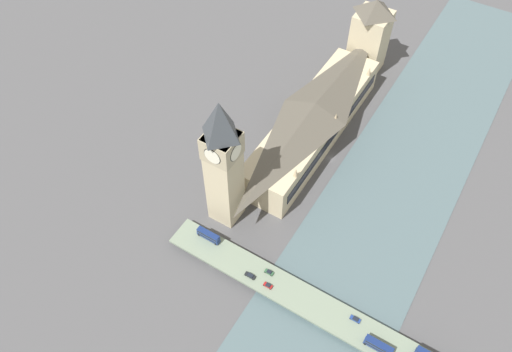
{
  "coord_description": "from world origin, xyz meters",
  "views": [
    {
      "loc": [
        -54.27,
        161.83,
        194.59
      ],
      "look_at": [
        19.92,
        41.11,
        16.43
      ],
      "focal_mm": 35.0,
      "sensor_mm": 36.0,
      "label": 1
    }
  ],
  "objects_px": {
    "road_bridge": "(325,312)",
    "double_decker_bus_mid": "(379,346)",
    "car_northbound_mid": "(269,272)",
    "car_northbound_tail": "(268,285)",
    "parliament_hall": "(314,121)",
    "victoria_tower": "(370,36)",
    "clock_tower": "(223,162)",
    "double_decker_bus_lead": "(208,235)",
    "car_northbound_lead": "(355,319)",
    "car_southbound_lead": "(250,276)"
  },
  "relations": [
    {
      "from": "parliament_hall",
      "to": "car_northbound_mid",
      "type": "relative_size",
      "value": 27.43
    },
    {
      "from": "clock_tower",
      "to": "road_bridge",
      "type": "bearing_deg",
      "value": 161.02
    },
    {
      "from": "victoria_tower",
      "to": "car_northbound_lead",
      "type": "relative_size",
      "value": 11.35
    },
    {
      "from": "road_bridge",
      "to": "car_southbound_lead",
      "type": "height_order",
      "value": "car_southbound_lead"
    },
    {
      "from": "victoria_tower",
      "to": "car_northbound_mid",
      "type": "height_order",
      "value": "victoria_tower"
    },
    {
      "from": "victoria_tower",
      "to": "car_southbound_lead",
      "type": "relative_size",
      "value": 10.34
    },
    {
      "from": "double_decker_bus_lead",
      "to": "car_northbound_lead",
      "type": "relative_size",
      "value": 2.53
    },
    {
      "from": "parliament_hall",
      "to": "clock_tower",
      "type": "xyz_separation_m",
      "value": [
        11.25,
        64.11,
        25.28
      ]
    },
    {
      "from": "victoria_tower",
      "to": "double_decker_bus_lead",
      "type": "relative_size",
      "value": 4.49
    },
    {
      "from": "parliament_hall",
      "to": "car_southbound_lead",
      "type": "distance_m",
      "value": 89.89
    },
    {
      "from": "road_bridge",
      "to": "double_decker_bus_mid",
      "type": "height_order",
      "value": "double_decker_bus_mid"
    },
    {
      "from": "double_decker_bus_mid",
      "to": "car_southbound_lead",
      "type": "relative_size",
      "value": 2.36
    },
    {
      "from": "clock_tower",
      "to": "car_northbound_lead",
      "type": "xyz_separation_m",
      "value": [
        -73.37,
        18.21,
        -32.78
      ]
    },
    {
      "from": "clock_tower",
      "to": "double_decker_bus_lead",
      "type": "distance_m",
      "value": 35.64
    },
    {
      "from": "victoria_tower",
      "to": "car_southbound_lead",
      "type": "bearing_deg",
      "value": 96.09
    },
    {
      "from": "double_decker_bus_lead",
      "to": "car_northbound_tail",
      "type": "bearing_deg",
      "value": 169.89
    },
    {
      "from": "clock_tower",
      "to": "double_decker_bus_mid",
      "type": "height_order",
      "value": "clock_tower"
    },
    {
      "from": "double_decker_bus_lead",
      "to": "car_northbound_tail",
      "type": "xyz_separation_m",
      "value": [
        -34.2,
        6.1,
        -1.95
      ]
    },
    {
      "from": "car_southbound_lead",
      "to": "victoria_tower",
      "type": "bearing_deg",
      "value": -83.91
    },
    {
      "from": "double_decker_bus_mid",
      "to": "car_southbound_lead",
      "type": "xyz_separation_m",
      "value": [
        57.64,
        -0.25,
        -2.0
      ]
    },
    {
      "from": "parliament_hall",
      "to": "car_northbound_tail",
      "type": "height_order",
      "value": "parliament_hall"
    },
    {
      "from": "car_northbound_tail",
      "to": "car_southbound_lead",
      "type": "xyz_separation_m",
      "value": [
        8.69,
        0.04,
        0.01
      ]
    },
    {
      "from": "clock_tower",
      "to": "car_northbound_tail",
      "type": "height_order",
      "value": "clock_tower"
    },
    {
      "from": "double_decker_bus_mid",
      "to": "car_northbound_lead",
      "type": "relative_size",
      "value": 2.59
    },
    {
      "from": "clock_tower",
      "to": "victoria_tower",
      "type": "height_order",
      "value": "clock_tower"
    },
    {
      "from": "double_decker_bus_mid",
      "to": "car_southbound_lead",
      "type": "bearing_deg",
      "value": -0.25
    },
    {
      "from": "clock_tower",
      "to": "road_bridge",
      "type": "distance_m",
      "value": 73.45
    },
    {
      "from": "clock_tower",
      "to": "car_northbound_mid",
      "type": "bearing_deg",
      "value": 151.37
    },
    {
      "from": "car_northbound_lead",
      "to": "double_decker_bus_lead",
      "type": "bearing_deg",
      "value": -0.34
    },
    {
      "from": "car_northbound_lead",
      "to": "car_southbound_lead",
      "type": "bearing_deg",
      "value": 7.15
    },
    {
      "from": "victoria_tower",
      "to": "road_bridge",
      "type": "height_order",
      "value": "victoria_tower"
    },
    {
      "from": "road_bridge",
      "to": "car_northbound_tail",
      "type": "xyz_separation_m",
      "value": [
        24.97,
        2.76,
        1.51
      ]
    },
    {
      "from": "victoria_tower",
      "to": "double_decker_bus_lead",
      "type": "bearing_deg",
      "value": 86.57
    },
    {
      "from": "parliament_hall",
      "to": "car_southbound_lead",
      "type": "bearing_deg",
      "value": 100.62
    },
    {
      "from": "parliament_hall",
      "to": "double_decker_bus_mid",
      "type": "distance_m",
      "value": 115.43
    },
    {
      "from": "double_decker_bus_lead",
      "to": "car_northbound_mid",
      "type": "relative_size",
      "value": 2.8
    },
    {
      "from": "car_northbound_lead",
      "to": "car_northbound_mid",
      "type": "height_order",
      "value": "car_northbound_mid"
    },
    {
      "from": "car_northbound_lead",
      "to": "car_southbound_lead",
      "type": "relative_size",
      "value": 0.91
    },
    {
      "from": "clock_tower",
      "to": "car_southbound_lead",
      "type": "height_order",
      "value": "clock_tower"
    },
    {
      "from": "victoria_tower",
      "to": "car_southbound_lead",
      "type": "xyz_separation_m",
      "value": [
        -16.57,
        155.2,
        -17.96
      ]
    },
    {
      "from": "parliament_hall",
      "to": "victoria_tower",
      "type": "xyz_separation_m",
      "value": [
        0.05,
        -67.15,
        10.49
      ]
    },
    {
      "from": "car_northbound_tail",
      "to": "car_northbound_mid",
      "type": "bearing_deg",
      "value": -63.55
    },
    {
      "from": "double_decker_bus_mid",
      "to": "car_northbound_mid",
      "type": "bearing_deg",
      "value": -6.37
    },
    {
      "from": "car_southbound_lead",
      "to": "clock_tower",
      "type": "bearing_deg",
      "value": -40.76
    },
    {
      "from": "car_northbound_lead",
      "to": "clock_tower",
      "type": "bearing_deg",
      "value": -13.94
    },
    {
      "from": "parliament_hall",
      "to": "victoria_tower",
      "type": "height_order",
      "value": "victoria_tower"
    },
    {
      "from": "double_decker_bus_mid",
      "to": "car_northbound_tail",
      "type": "xyz_separation_m",
      "value": [
        48.94,
        -0.3,
        -2.01
      ]
    },
    {
      "from": "car_northbound_mid",
      "to": "car_northbound_tail",
      "type": "height_order",
      "value": "car_northbound_mid"
    },
    {
      "from": "car_northbound_mid",
      "to": "car_northbound_tail",
      "type": "bearing_deg",
      "value": 116.45
    },
    {
      "from": "double_decker_bus_lead",
      "to": "car_southbound_lead",
      "type": "bearing_deg",
      "value": 166.46
    }
  ]
}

